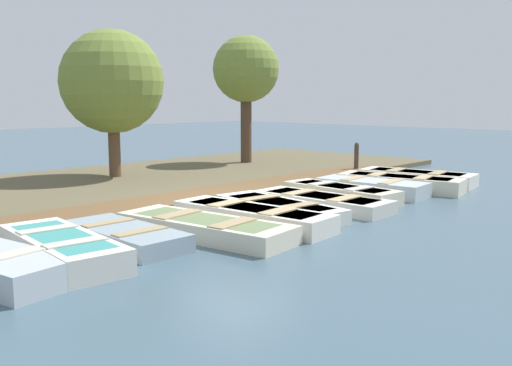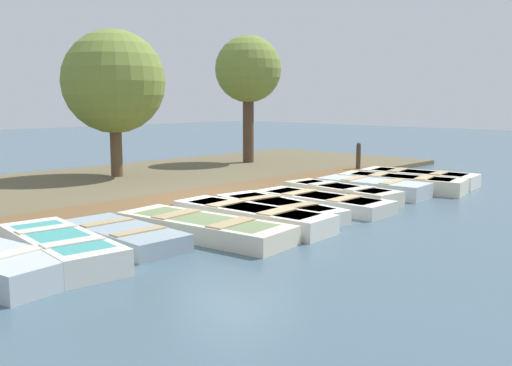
{
  "view_description": "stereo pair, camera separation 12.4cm",
  "coord_description": "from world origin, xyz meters",
  "px_view_note": "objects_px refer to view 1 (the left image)",
  "views": [
    {
      "loc": [
        9.36,
        -9.34,
        2.54
      ],
      "look_at": [
        0.53,
        0.09,
        0.65
      ],
      "focal_mm": 40.0,
      "sensor_mm": 36.0,
      "label": 1
    },
    {
      "loc": [
        9.45,
        -9.25,
        2.54
      ],
      "look_at": [
        0.53,
        0.09,
        0.65
      ],
      "focal_mm": 40.0,
      "sensor_mm": 36.0,
      "label": 2
    }
  ],
  "objects_px": {
    "rowboat_1": "(62,248)",
    "rowboat_5": "(279,208)",
    "rowboat_3": "(205,227)",
    "rowboat_8": "(372,187)",
    "park_tree_left": "(112,82)",
    "park_tree_center": "(246,71)",
    "rowboat_6": "(321,201)",
    "rowboat_4": "(252,216)",
    "mooring_post_far": "(356,158)",
    "rowboat_10": "(417,177)",
    "rowboat_2": "(124,235)",
    "rowboat_7": "(340,193)",
    "rowboat_9": "(400,183)"
  },
  "relations": [
    {
      "from": "rowboat_1",
      "to": "rowboat_5",
      "type": "xyz_separation_m",
      "value": [
        0.16,
        5.08,
        -0.05
      ]
    },
    {
      "from": "rowboat_3",
      "to": "rowboat_8",
      "type": "distance_m",
      "value": 6.33
    },
    {
      "from": "park_tree_left",
      "to": "park_tree_center",
      "type": "height_order",
      "value": "park_tree_center"
    },
    {
      "from": "rowboat_6",
      "to": "park_tree_center",
      "type": "height_order",
      "value": "park_tree_center"
    },
    {
      "from": "rowboat_4",
      "to": "mooring_post_far",
      "type": "xyz_separation_m",
      "value": [
        -2.96,
        8.33,
        0.35
      ]
    },
    {
      "from": "rowboat_10",
      "to": "mooring_post_far",
      "type": "bearing_deg",
      "value": 157.21
    },
    {
      "from": "rowboat_2",
      "to": "rowboat_6",
      "type": "height_order",
      "value": "rowboat_2"
    },
    {
      "from": "rowboat_7",
      "to": "rowboat_6",
      "type": "bearing_deg",
      "value": -73.47
    },
    {
      "from": "rowboat_4",
      "to": "rowboat_2",
      "type": "bearing_deg",
      "value": -106.79
    },
    {
      "from": "rowboat_1",
      "to": "mooring_post_far",
      "type": "relative_size",
      "value": 2.83
    },
    {
      "from": "rowboat_10",
      "to": "mooring_post_far",
      "type": "distance_m",
      "value": 2.74
    },
    {
      "from": "rowboat_1",
      "to": "rowboat_5",
      "type": "height_order",
      "value": "rowboat_1"
    },
    {
      "from": "rowboat_4",
      "to": "rowboat_6",
      "type": "relative_size",
      "value": 1.06
    },
    {
      "from": "mooring_post_far",
      "to": "park_tree_center",
      "type": "xyz_separation_m",
      "value": [
        -4.4,
        -0.91,
        3.06
      ]
    },
    {
      "from": "mooring_post_far",
      "to": "park_tree_center",
      "type": "height_order",
      "value": "park_tree_center"
    },
    {
      "from": "rowboat_5",
      "to": "rowboat_10",
      "type": "bearing_deg",
      "value": 98.06
    },
    {
      "from": "rowboat_2",
      "to": "rowboat_4",
      "type": "xyz_separation_m",
      "value": [
        0.6,
        2.65,
        0.04
      ]
    },
    {
      "from": "rowboat_8",
      "to": "mooring_post_far",
      "type": "relative_size",
      "value": 2.76
    },
    {
      "from": "rowboat_4",
      "to": "park_tree_center",
      "type": "bearing_deg",
      "value": 130.65
    },
    {
      "from": "rowboat_4",
      "to": "rowboat_5",
      "type": "bearing_deg",
      "value": 99.12
    },
    {
      "from": "rowboat_6",
      "to": "rowboat_8",
      "type": "height_order",
      "value": "rowboat_8"
    },
    {
      "from": "rowboat_2",
      "to": "rowboat_7",
      "type": "height_order",
      "value": "rowboat_7"
    },
    {
      "from": "rowboat_7",
      "to": "mooring_post_far",
      "type": "bearing_deg",
      "value": 123.25
    },
    {
      "from": "rowboat_5",
      "to": "park_tree_center",
      "type": "height_order",
      "value": "park_tree_center"
    },
    {
      "from": "rowboat_8",
      "to": "mooring_post_far",
      "type": "height_order",
      "value": "mooring_post_far"
    },
    {
      "from": "rowboat_6",
      "to": "rowboat_10",
      "type": "height_order",
      "value": "rowboat_10"
    },
    {
      "from": "mooring_post_far",
      "to": "rowboat_2",
      "type": "bearing_deg",
      "value": -77.87
    },
    {
      "from": "park_tree_center",
      "to": "rowboat_7",
      "type": "bearing_deg",
      "value": -28.42
    },
    {
      "from": "rowboat_5",
      "to": "mooring_post_far",
      "type": "bearing_deg",
      "value": 118.06
    },
    {
      "from": "rowboat_2",
      "to": "rowboat_9",
      "type": "height_order",
      "value": "rowboat_9"
    },
    {
      "from": "rowboat_2",
      "to": "rowboat_3",
      "type": "distance_m",
      "value": 1.49
    },
    {
      "from": "rowboat_3",
      "to": "mooring_post_far",
      "type": "bearing_deg",
      "value": 99.87
    },
    {
      "from": "rowboat_1",
      "to": "rowboat_5",
      "type": "distance_m",
      "value": 5.08
    },
    {
      "from": "rowboat_9",
      "to": "mooring_post_far",
      "type": "bearing_deg",
      "value": 131.69
    },
    {
      "from": "rowboat_2",
      "to": "rowboat_7",
      "type": "distance_m",
      "value": 6.29
    },
    {
      "from": "rowboat_9",
      "to": "mooring_post_far",
      "type": "height_order",
      "value": "mooring_post_far"
    },
    {
      "from": "rowboat_3",
      "to": "rowboat_8",
      "type": "height_order",
      "value": "rowboat_8"
    },
    {
      "from": "rowboat_1",
      "to": "rowboat_4",
      "type": "height_order",
      "value": "rowboat_1"
    },
    {
      "from": "rowboat_4",
      "to": "rowboat_8",
      "type": "height_order",
      "value": "rowboat_8"
    },
    {
      "from": "rowboat_4",
      "to": "rowboat_6",
      "type": "bearing_deg",
      "value": 88.17
    },
    {
      "from": "rowboat_4",
      "to": "rowboat_6",
      "type": "height_order",
      "value": "rowboat_4"
    },
    {
      "from": "rowboat_2",
      "to": "mooring_post_far",
      "type": "xyz_separation_m",
      "value": [
        -2.36,
        10.98,
        0.39
      ]
    },
    {
      "from": "rowboat_3",
      "to": "rowboat_10",
      "type": "distance_m",
      "value": 8.94
    },
    {
      "from": "rowboat_1",
      "to": "rowboat_10",
      "type": "xyz_separation_m",
      "value": [
        0.1,
        11.57,
        -0.01
      ]
    },
    {
      "from": "rowboat_4",
      "to": "rowboat_8",
      "type": "distance_m",
      "value": 5.04
    },
    {
      "from": "rowboat_2",
      "to": "rowboat_1",
      "type": "bearing_deg",
      "value": -81.39
    },
    {
      "from": "rowboat_3",
      "to": "rowboat_7",
      "type": "bearing_deg",
      "value": 86.92
    },
    {
      "from": "rowboat_1",
      "to": "rowboat_9",
      "type": "relative_size",
      "value": 0.86
    },
    {
      "from": "park_tree_center",
      "to": "mooring_post_far",
      "type": "bearing_deg",
      "value": 11.65
    },
    {
      "from": "rowboat_10",
      "to": "rowboat_2",
      "type": "bearing_deg",
      "value": -99.45
    }
  ]
}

